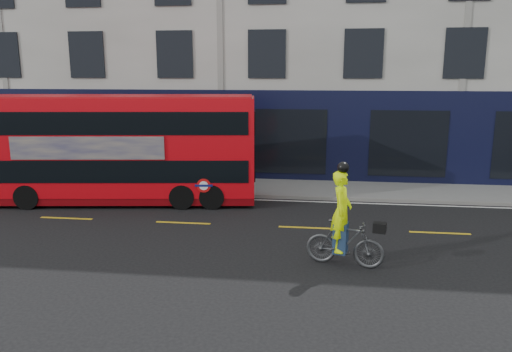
# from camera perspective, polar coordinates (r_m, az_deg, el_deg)

# --- Properties ---
(ground) EXTENTS (120.00, 120.00, 0.00)m
(ground) POSITION_cam_1_polar(r_m,az_deg,el_deg) (14.99, -9.86, -7.01)
(ground) COLOR black
(ground) RESTS_ON ground
(pavement) EXTENTS (60.00, 3.00, 0.12)m
(pavement) POSITION_cam_1_polar(r_m,az_deg,el_deg) (21.02, -4.68, -1.16)
(pavement) COLOR slate
(pavement) RESTS_ON ground
(kerb) EXTENTS (60.00, 0.12, 0.13)m
(kerb) POSITION_cam_1_polar(r_m,az_deg,el_deg) (19.60, -5.59, -2.14)
(kerb) COLOR slate
(kerb) RESTS_ON ground
(building_terrace) EXTENTS (50.00, 10.07, 15.00)m
(building_terrace) POSITION_cam_1_polar(r_m,az_deg,el_deg) (26.94, -1.99, 17.66)
(building_terrace) COLOR beige
(building_terrace) RESTS_ON ground
(road_edge_line) EXTENTS (58.00, 0.10, 0.01)m
(road_edge_line) POSITION_cam_1_polar(r_m,az_deg,el_deg) (19.33, -5.78, -2.53)
(road_edge_line) COLOR silver
(road_edge_line) RESTS_ON ground
(lane_dashes) EXTENTS (58.00, 0.12, 0.01)m
(lane_dashes) POSITION_cam_1_polar(r_m,az_deg,el_deg) (16.35, -8.32, -5.31)
(lane_dashes) COLOR gold
(lane_dashes) RESTS_ON ground
(bus) EXTENTS (9.98, 3.46, 3.94)m
(bus) POSITION_cam_1_polar(r_m,az_deg,el_deg) (18.95, -14.98, 3.06)
(bus) COLOR red
(bus) RESTS_ON ground
(cyclist) EXTENTS (2.04, 0.97, 2.66)m
(cyclist) POSITION_cam_1_polar(r_m,az_deg,el_deg) (12.70, 10.00, -6.24)
(cyclist) COLOR #404245
(cyclist) RESTS_ON ground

